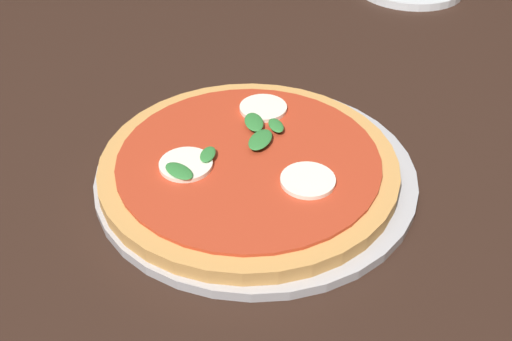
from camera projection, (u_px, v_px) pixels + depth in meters
dining_table at (242, 198)px, 0.81m from camera, size 1.45×1.20×0.71m
serving_tray at (256, 173)px, 0.71m from camera, size 0.38×0.38×0.01m
pizza at (249, 165)px, 0.70m from camera, size 0.35×0.35×0.03m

